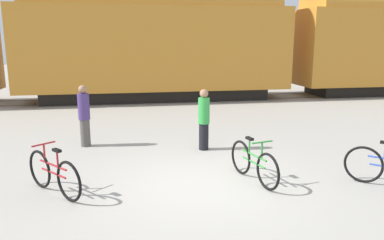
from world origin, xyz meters
TOP-DOWN VIEW (x-y plane):
  - ground_plane at (0.00, 0.00)m, footprint 80.00×80.00m
  - freight_train at (0.00, 10.91)m, footprint 38.83×3.04m
  - rail_near at (0.00, 10.20)m, footprint 50.83×0.07m
  - rail_far at (0.00, 11.63)m, footprint 50.83×0.07m
  - bicycle_green at (1.05, -0.05)m, footprint 0.52×1.65m
  - bicycle_maroon at (-2.77, -0.04)m, footprint 1.16×1.36m
  - person_in_purple at (-2.53, 3.17)m, footprint 0.30×0.30m
  - person_in_green at (0.52, 2.31)m, footprint 0.29×0.29m

SIDE VIEW (x-z plane):
  - ground_plane at x=0.00m, z-range 0.00..0.00m
  - rail_near at x=0.00m, z-range 0.00..0.01m
  - rail_far at x=0.00m, z-range 0.00..0.01m
  - bicycle_green at x=1.05m, z-range -0.07..0.83m
  - bicycle_maroon at x=-2.77m, z-range -0.07..0.85m
  - person_in_green at x=0.52m, z-range 0.02..1.59m
  - person_in_purple at x=-2.53m, z-range 0.01..1.66m
  - freight_train at x=0.00m, z-range 0.15..5.87m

